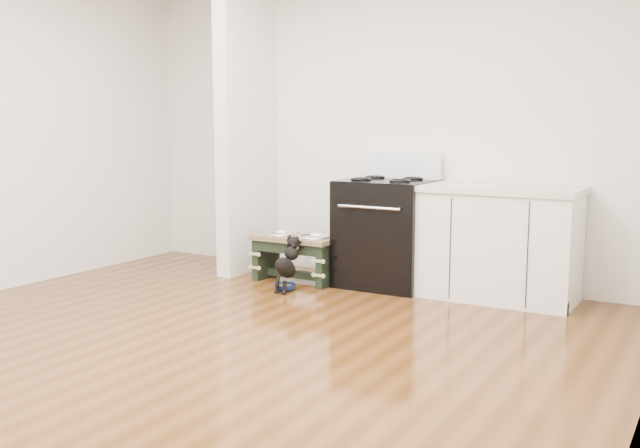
{
  "coord_description": "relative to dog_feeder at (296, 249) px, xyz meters",
  "views": [
    {
      "loc": [
        2.81,
        -3.39,
        1.4
      ],
      "look_at": [
        -0.04,
        1.51,
        0.6
      ],
      "focal_mm": 40.0,
      "sensor_mm": 36.0,
      "label": 1
    }
  ],
  "objects": [
    {
      "name": "ground",
      "position": [
        0.51,
        -1.9,
        -0.29
      ],
      "size": [
        5.0,
        5.0,
        0.0
      ],
      "primitive_type": "plane",
      "color": "#4B290D",
      "rests_on": "ground"
    },
    {
      "name": "room_shell",
      "position": [
        0.51,
        -1.9,
        1.33
      ],
      "size": [
        5.0,
        5.0,
        5.0
      ],
      "color": "silver",
      "rests_on": "ground"
    },
    {
      "name": "partition_wall",
      "position": [
        -0.67,
        0.2,
        1.06
      ],
      "size": [
        0.15,
        0.8,
        2.7
      ],
      "primitive_type": "cube",
      "color": "silver",
      "rests_on": "ground"
    },
    {
      "name": "oven_range",
      "position": [
        0.76,
        0.26,
        0.18
      ],
      "size": [
        0.76,
        0.69,
        1.14
      ],
      "color": "black",
      "rests_on": "ground"
    },
    {
      "name": "cabinet_run",
      "position": [
        1.74,
        0.28,
        0.16
      ],
      "size": [
        1.24,
        0.64,
        0.91
      ],
      "color": "white",
      "rests_on": "ground"
    },
    {
      "name": "dog_feeder",
      "position": [
        0.0,
        0.0,
        0.0
      ],
      "size": [
        0.75,
        0.4,
        0.43
      ],
      "color": "black",
      "rests_on": "ground"
    },
    {
      "name": "puppy",
      "position": [
        0.13,
        -0.35,
        -0.04
      ],
      "size": [
        0.13,
        0.39,
        0.46
      ],
      "color": "black",
      "rests_on": "ground"
    },
    {
      "name": "floor_bowl",
      "position": [
        0.1,
        -0.35,
        -0.26
      ],
      "size": [
        0.24,
        0.24,
        0.06
      ],
      "rotation": [
        0.0,
        0.0,
        0.38
      ],
      "color": "navy",
      "rests_on": "ground"
    }
  ]
}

